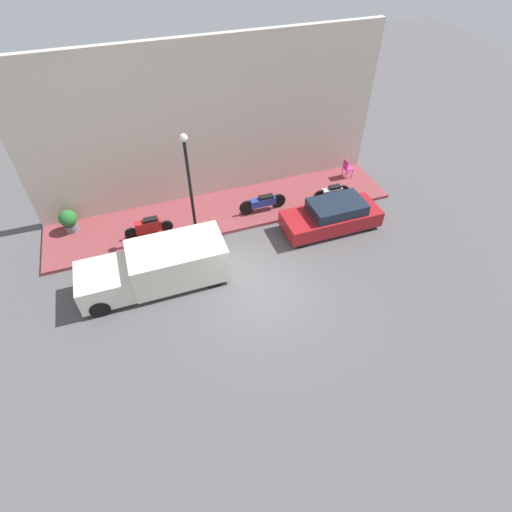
% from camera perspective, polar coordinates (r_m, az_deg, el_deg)
% --- Properties ---
extents(ground_plane, '(60.00, 60.00, 0.00)m').
position_cam_1_polar(ground_plane, '(14.72, 0.77, -4.97)').
color(ground_plane, '#514F51').
extents(sidewalk, '(2.95, 15.27, 0.15)m').
position_cam_1_polar(sidewalk, '(18.13, -4.61, 6.39)').
color(sidewalk, brown).
rests_on(sidewalk, ground_plane).
extents(building_facade, '(0.30, 15.27, 6.87)m').
position_cam_1_polar(building_facade, '(17.71, -6.78, 18.09)').
color(building_facade, beige).
rests_on(building_facade, ground_plane).
extents(parked_car, '(1.64, 4.13, 1.30)m').
position_cam_1_polar(parked_car, '(17.21, 10.81, 5.65)').
color(parked_car, maroon).
rests_on(parked_car, ground_plane).
extents(delivery_van, '(1.87, 5.25, 1.63)m').
position_cam_1_polar(delivery_van, '(14.80, -14.07, -1.55)').
color(delivery_van, silver).
rests_on(delivery_van, ground_plane).
extents(motorcycle_blue, '(0.30, 2.15, 0.76)m').
position_cam_1_polar(motorcycle_blue, '(17.75, 1.01, 7.67)').
color(motorcycle_blue, navy).
rests_on(motorcycle_blue, sidewalk).
extents(scooter_silver, '(0.30, 1.79, 0.77)m').
position_cam_1_polar(scooter_silver, '(18.68, 10.77, 8.89)').
color(scooter_silver, '#B7B7BF').
rests_on(scooter_silver, sidewalk).
extents(motorcycle_red, '(0.30, 1.98, 0.82)m').
position_cam_1_polar(motorcycle_red, '(17.03, -15.09, 4.10)').
color(motorcycle_red, '#B21E1E').
rests_on(motorcycle_red, sidewalk).
extents(streetlamp, '(0.29, 0.29, 4.48)m').
position_cam_1_polar(streetlamp, '(15.35, -9.58, 11.09)').
color(streetlamp, black).
rests_on(streetlamp, sidewalk).
extents(potted_plant, '(0.73, 0.73, 0.99)m').
position_cam_1_polar(potted_plant, '(18.34, -25.20, 4.66)').
color(potted_plant, slate).
rests_on(potted_plant, sidewalk).
extents(cafe_chair, '(0.40, 0.40, 0.95)m').
position_cam_1_polar(cafe_chair, '(20.45, 12.85, 12.26)').
color(cafe_chair, '#D8338C').
rests_on(cafe_chair, sidewalk).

